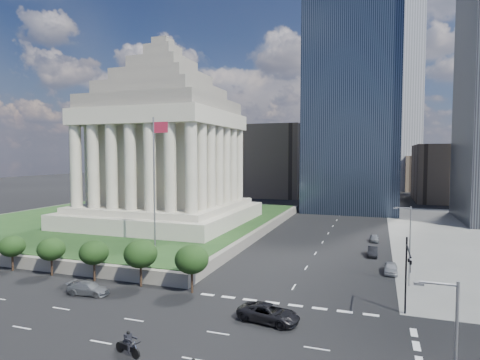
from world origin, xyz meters
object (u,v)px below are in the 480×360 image
at_px(suv_grey, 89,288).
at_px(parked_sedan_far, 374,238).
at_px(flagpole, 155,177).
at_px(pickup_truck, 269,313).
at_px(war_memorial, 164,131).
at_px(motorcycle_trail, 128,343).
at_px(parked_sedan_near, 391,268).
at_px(parked_sedan_mid, 373,252).
at_px(street_lamp_north, 409,241).
at_px(traffic_signal_ne, 407,268).

distance_m(suv_grey, parked_sedan_far, 51.89).
distance_m(flagpole, parked_sedan_far, 42.85).
bearing_deg(pickup_truck, war_memorial, 50.46).
bearing_deg(pickup_truck, flagpole, 64.74).
bearing_deg(motorcycle_trail, pickup_truck, 63.06).
bearing_deg(parked_sedan_near, parked_sedan_mid, 106.31).
bearing_deg(suv_grey, parked_sedan_far, -42.93).
bearing_deg(war_memorial, parked_sedan_mid, -11.46).
relative_size(war_memorial, parked_sedan_near, 8.79).
bearing_deg(war_memorial, flagpole, -63.11).
bearing_deg(parked_sedan_mid, war_memorial, 167.97).
bearing_deg(parked_sedan_near, war_memorial, 159.63).
height_order(war_memorial, motorcycle_trail, war_memorial).
bearing_deg(parked_sedan_near, suv_grey, -147.47).
bearing_deg(flagpole, parked_sedan_mid, 26.37).
bearing_deg(motorcycle_trail, suv_grey, 155.30).
bearing_deg(parked_sedan_mid, motorcycle_trail, -115.06).
xyz_separation_m(parked_sedan_far, motorcycle_trail, (-18.60, -52.02, 0.37)).
relative_size(pickup_truck, suv_grey, 1.23).
height_order(flagpole, parked_sedan_mid, flagpole).
distance_m(flagpole, parked_sedan_near, 36.06).
bearing_deg(suv_grey, street_lamp_north, -72.18).
xyz_separation_m(street_lamp_north, pickup_truck, (-13.58, -16.03, -4.81)).
bearing_deg(parked_sedan_mid, suv_grey, -136.90).
relative_size(flagpole, street_lamp_north, 2.00).
bearing_deg(war_memorial, street_lamp_north, -25.92).
distance_m(pickup_truck, suv_grey, 21.95).
bearing_deg(flagpole, motorcycle_trail, -63.78).
bearing_deg(war_memorial, motorcycle_trail, -63.45).
xyz_separation_m(parked_sedan_near, parked_sedan_far, (-2.33, 20.80, -0.07)).
bearing_deg(motorcycle_trail, war_memorial, 131.77).
relative_size(traffic_signal_ne, parked_sedan_near, 1.80).
height_order(war_memorial, parked_sedan_near, war_memorial).
relative_size(pickup_truck, motorcycle_trail, 2.18).
bearing_deg(traffic_signal_ne, flagpole, 163.29).
distance_m(traffic_signal_ne, street_lamp_north, 11.34).
distance_m(flagpole, traffic_signal_ne, 36.69).
height_order(parked_sedan_far, motorcycle_trail, motorcycle_trail).
xyz_separation_m(pickup_truck, motorcycle_trail, (-9.18, -10.14, 0.20)).
bearing_deg(parked_sedan_far, parked_sedan_near, -84.67).
xyz_separation_m(flagpole, suv_grey, (-0.37, -14.49, -12.39)).
relative_size(traffic_signal_ne, motorcycle_trail, 2.84).
bearing_deg(parked_sedan_mid, street_lamp_north, -73.71).
relative_size(parked_sedan_near, parked_sedan_far, 1.11).
relative_size(suv_grey, parked_sedan_far, 1.25).
distance_m(pickup_truck, parked_sedan_mid, 31.70).
height_order(parked_sedan_near, parked_sedan_mid, parked_sedan_near).
height_order(street_lamp_north, parked_sedan_mid, street_lamp_north).
xyz_separation_m(war_memorial, parked_sedan_near, (45.50, -17.95, -20.64)).
xyz_separation_m(flagpole, traffic_signal_ne, (34.33, -10.30, -7.86)).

